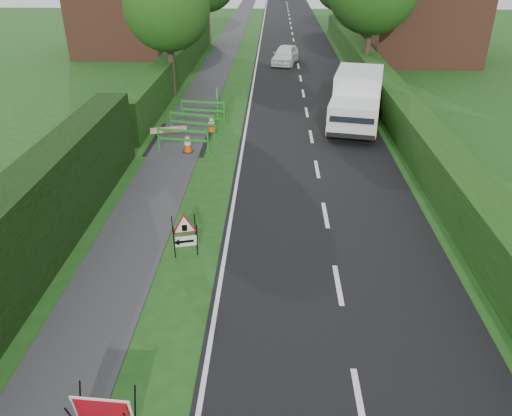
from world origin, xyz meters
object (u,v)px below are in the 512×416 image
object	(u,v)px
red_rect_sign	(103,413)
hatchback_car	(285,55)
triangle_sign	(183,233)
works_van	(357,99)

from	to	relation	value
red_rect_sign	hatchback_car	world-z (taller)	hatchback_car
triangle_sign	works_van	bearing A→B (deg)	46.89
red_rect_sign	triangle_sign	distance (m)	5.37
red_rect_sign	triangle_sign	world-z (taller)	triangle_sign
red_rect_sign	works_van	distance (m)	17.48
hatchback_car	triangle_sign	bearing A→B (deg)	-85.82
triangle_sign	hatchback_car	bearing A→B (deg)	68.28
red_rect_sign	works_van	size ratio (longest dim) A/B	0.19
triangle_sign	red_rect_sign	bearing A→B (deg)	-109.51
triangle_sign	works_van	distance (m)	12.43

